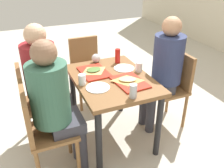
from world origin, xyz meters
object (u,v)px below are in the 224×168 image
at_px(paper_plate_near_edge, 98,88).
at_px(condiment_bottle, 118,56).
at_px(chair_far_side, 173,84).
at_px(person_far_side, 164,66).
at_px(foil_bundle, 96,58).
at_px(plastic_cup_b, 82,80).
at_px(pizza_slice_b, 128,80).
at_px(chair_left_end, 86,65).
at_px(pizza_slice_a, 94,70).
at_px(main_table, 112,88).
at_px(tray_red_far, 130,82).
at_px(tray_red_near, 94,72).
at_px(chair_near_right, 42,129).
at_px(chair_near_left, 34,100).
at_px(soda_can, 133,91).
at_px(person_in_red, 45,76).
at_px(plastic_cup_a, 139,67).
at_px(person_in_brown_jacket, 55,100).
at_px(paper_plate_center, 124,68).

distance_m(paper_plate_near_edge, condiment_bottle, 0.62).
xyz_separation_m(chair_far_side, condiment_bottle, (-0.32, -0.55, 0.30)).
bearing_deg(person_far_side, foil_bundle, -123.58).
distance_m(plastic_cup_b, foil_bundle, 0.53).
height_order(pizza_slice_b, foil_bundle, foil_bundle).
bearing_deg(chair_left_end, pizza_slice_a, -10.34).
bearing_deg(main_table, tray_red_far, 32.61).
bearing_deg(person_far_side, chair_far_side, 90.00).
distance_m(chair_far_side, tray_red_near, 0.92).
distance_m(chair_near_right, tray_red_far, 0.89).
height_order(chair_near_left, chair_near_right, same).
relative_size(chair_left_end, tray_red_near, 2.41).
distance_m(pizza_slice_a, soda_can, 0.62).
xyz_separation_m(chair_near_right, person_in_red, (-0.49, 0.14, 0.25)).
distance_m(chair_far_side, plastic_cup_a, 0.52).
bearing_deg(person_in_brown_jacket, pizza_slice_a, 131.63).
bearing_deg(paper_plate_center, paper_plate_near_edge, -53.84).
xyz_separation_m(paper_plate_center, plastic_cup_a, (0.12, 0.11, 0.05)).
height_order(chair_near_left, person_in_brown_jacket, person_in_brown_jacket).
height_order(tray_red_far, condiment_bottle, condiment_bottle).
relative_size(chair_far_side, pizza_slice_b, 3.07).
bearing_deg(chair_near_right, paper_plate_near_edge, 100.13).
xyz_separation_m(chair_far_side, tray_red_far, (0.17, -0.64, 0.23)).
bearing_deg(pizza_slice_a, chair_near_right, -55.45).
bearing_deg(soda_can, pizza_slice_b, 163.30).
bearing_deg(person_in_brown_jacket, soda_can, 74.71).
xyz_separation_m(tray_red_near, plastic_cup_a, (0.15, 0.44, 0.04)).
xyz_separation_m(chair_near_left, pizza_slice_a, (0.06, 0.62, 0.25)).
xyz_separation_m(chair_near_left, tray_red_far, (0.42, 0.86, 0.23)).
bearing_deg(chair_near_right, person_in_brown_jacket, 90.00).
distance_m(chair_far_side, foil_bundle, 0.91).
relative_size(tray_red_far, pizza_slice_a, 1.36).
distance_m(tray_red_near, plastic_cup_a, 0.46).
xyz_separation_m(chair_far_side, pizza_slice_a, (-0.18, -0.87, 0.25)).
relative_size(paper_plate_center, pizza_slice_a, 0.83).
bearing_deg(chair_far_side, tray_red_near, -101.06).
relative_size(tray_red_near, plastic_cup_a, 3.60).
bearing_deg(chair_left_end, tray_red_far, 5.99).
height_order(plastic_cup_b, condiment_bottle, condiment_bottle).
xyz_separation_m(person_in_brown_jacket, tray_red_near, (-0.42, 0.48, -0.01)).
bearing_deg(plastic_cup_a, plastic_cup_b, -85.49).
bearing_deg(pizza_slice_a, person_in_red, -97.12).
bearing_deg(tray_red_near, paper_plate_near_edge, -12.94).
height_order(chair_near_left, foil_bundle, chair_near_left).
relative_size(tray_red_near, paper_plate_near_edge, 1.64).
xyz_separation_m(chair_near_left, plastic_cup_a, (0.22, 1.06, 0.27)).
distance_m(main_table, plastic_cup_b, 0.35).
height_order(chair_far_side, tray_red_near, chair_far_side).
xyz_separation_m(paper_plate_center, paper_plate_near_edge, (0.29, -0.40, 0.00)).
bearing_deg(tray_red_near, paper_plate_center, 85.74).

